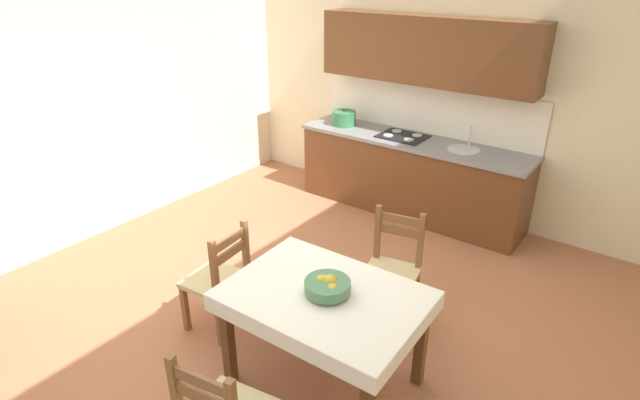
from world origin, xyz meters
TOP-DOWN VIEW (x-y plane):
  - ground_plane at (0.00, 0.00)m, footprint 5.84×6.01m
  - wall_back at (0.00, 2.77)m, footprint 5.84×0.12m
  - wall_left at (-2.68, 0.00)m, footprint 0.12×6.01m
  - kitchen_cabinetry at (-0.18, 2.43)m, footprint 2.67×0.63m
  - dining_table at (0.63, -0.36)m, footprint 1.31×0.97m
  - dining_chair_tv_side at (-0.38, -0.38)m, footprint 0.46×0.46m
  - dining_chair_kitchen_side at (0.63, 0.55)m, footprint 0.50×0.50m
  - fruit_bowl at (0.65, -0.36)m, footprint 0.30×0.30m

SIDE VIEW (x-z plane):
  - ground_plane at x=0.00m, z-range -0.10..0.00m
  - dining_chair_tv_side at x=-0.38m, z-range -0.02..0.91m
  - dining_chair_kitchen_side at x=0.63m, z-range -0.02..0.91m
  - dining_table at x=0.63m, z-range 0.24..0.99m
  - fruit_bowl at x=0.65m, z-range 0.75..0.87m
  - kitchen_cabinetry at x=-0.18m, z-range -0.24..1.96m
  - wall_back at x=0.00m, z-range 0.00..4.24m
  - wall_left at x=-2.68m, z-range 0.00..4.24m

